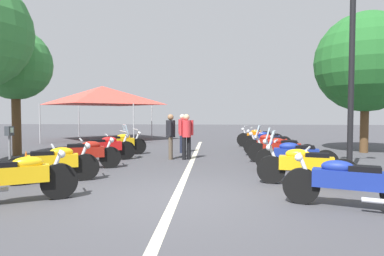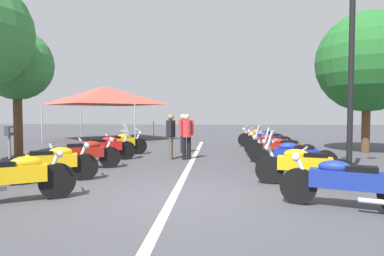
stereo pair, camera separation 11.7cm
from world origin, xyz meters
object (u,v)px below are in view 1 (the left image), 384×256
motorcycle_left_row_2 (85,153)px  parking_meter (10,143)px  roadside_tree_2 (366,62)px  street_lamp_twin_globe (352,38)px  motorcycle_right_row_4 (271,144)px  motorcycle_right_row_0 (348,182)px  motorcycle_right_row_6 (259,137)px  event_tent (102,95)px  bystander_1 (186,133)px  roadside_tree_1 (15,65)px  bystander_3 (182,130)px  motorcycle_left_row_3 (105,147)px  motorcycle_right_row_3 (281,149)px  motorcycle_left_row_4 (119,143)px  motorcycle_left_row_0 (18,177)px  motorcycle_right_row_5 (266,140)px  motorcycle_right_row_2 (295,155)px  bystander_0 (171,133)px  motorcycle_right_row_1 (305,165)px  traffic_cone_1 (26,163)px  motorcycle_left_row_1 (54,163)px

motorcycle_left_row_2 → parking_meter: (-1.71, 1.12, 0.45)m
roadside_tree_2 → street_lamp_twin_globe: bearing=152.6°
motorcycle_right_row_4 → motorcycle_left_row_2: bearing=39.2°
motorcycle_right_row_0 → motorcycle_right_row_4: motorcycle_right_row_0 is taller
motorcycle_right_row_0 → motorcycle_right_row_6: size_ratio=0.96×
motorcycle_right_row_0 → event_tent: size_ratio=0.37×
bystander_1 → roadside_tree_1: size_ratio=0.33×
bystander_3 → event_tent: event_tent is taller
motorcycle_left_row_3 → motorcycle_right_row_4: size_ratio=0.92×
motorcycle_right_row_3 → motorcycle_left_row_4: bearing=-0.3°
motorcycle_left_row_0 → motorcycle_left_row_3: 5.12m
motorcycle_right_row_6 → motorcycle_right_row_5: bearing=109.5°
motorcycle_left_row_4 → motorcycle_right_row_2: bearing=-57.5°
bystander_0 → event_tent: bearing=118.2°
motorcycle_left_row_0 → motorcycle_right_row_1: size_ratio=0.89×
motorcycle_left_row_2 → bystander_1: bystander_1 is taller
motorcycle_left_row_3 → street_lamp_twin_globe: (-2.03, -7.12, 3.04)m
motorcycle_right_row_4 → bystander_1: bystander_1 is taller
motorcycle_left_row_0 → motorcycle_right_row_0: 5.69m
motorcycle_right_row_6 → motorcycle_left_row_2: bearing=65.1°
bystander_0 → event_tent: event_tent is taller
bystander_3 → street_lamp_twin_globe: bearing=154.4°
motorcycle_left_row_2 → motorcycle_right_row_3: bearing=-8.9°
motorcycle_right_row_0 → roadside_tree_2: roadside_tree_2 is taller
bystander_3 → roadside_tree_1: size_ratio=0.33×
motorcycle_right_row_4 → bystander_3: (0.81, 3.40, 0.45)m
motorcycle_right_row_2 → roadside_tree_2: size_ratio=0.38×
traffic_cone_1 → roadside_tree_2: roadside_tree_2 is taller
bystander_0 → parking_meter: bearing=-135.0°
motorcycle_left_row_1 → bystander_1: size_ratio=1.21×
motorcycle_left_row_2 → bystander_3: (4.08, -2.39, 0.45)m
motorcycle_right_row_6 → roadside_tree_2: size_ratio=0.38×
motorcycle_right_row_3 → motorcycle_right_row_6: bearing=-74.5°
motorcycle_left_row_3 → street_lamp_twin_globe: size_ratio=0.36×
motorcycle_left_row_4 → street_lamp_twin_globe: (-3.55, -7.06, 3.06)m
motorcycle_left_row_1 → parking_meter: 1.19m
bystander_3 → motorcycle_left_row_3: bearing=63.9°
motorcycle_right_row_0 → bystander_3: bystander_3 is taller
motorcycle_left_row_2 → motorcycle_right_row_6: bearing=24.8°
street_lamp_twin_globe → motorcycle_right_row_0: bearing=157.5°
motorcycle_left_row_0 → motorcycle_left_row_1: motorcycle_left_row_0 is taller
motorcycle_left_row_4 → roadside_tree_1: size_ratio=0.41×
motorcycle_right_row_1 → event_tent: bearing=-37.9°
motorcycle_left_row_4 → motorcycle_right_row_6: (3.34, -5.73, 0.01)m
motorcycle_right_row_4 → motorcycle_left_row_3: bearing=25.7°
parking_meter → roadside_tree_1: (4.51, 2.64, 2.51)m
motorcycle_right_row_1 → motorcycle_left_row_0: bearing=33.7°
motorcycle_right_row_1 → motorcycle_right_row_2: motorcycle_right_row_1 is taller
motorcycle_left_row_4 → bystander_0: size_ratio=1.24×
motorcycle_right_row_3 → bystander_0: 3.71m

